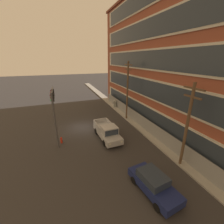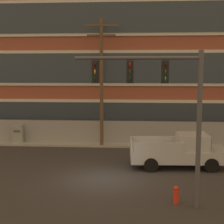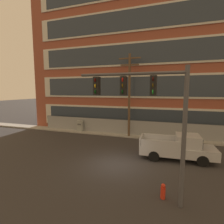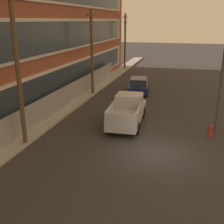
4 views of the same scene
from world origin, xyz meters
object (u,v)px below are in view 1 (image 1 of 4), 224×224
(traffic_signal_mast, at_px, (54,105))
(electrical_cabinet, at_px, (115,104))
(sedan_navy, at_px, (153,183))
(pickup_truck_silver, at_px, (107,132))
(fire_hydrant, at_px, (61,140))
(utility_pole_midblock, at_px, (187,124))
(utility_pole_near_corner, at_px, (127,89))

(traffic_signal_mast, relative_size, electrical_cabinet, 4.19)
(traffic_signal_mast, height_order, sedan_navy, traffic_signal_mast)
(pickup_truck_silver, height_order, sedan_navy, pickup_truck_silver)
(pickup_truck_silver, bearing_deg, traffic_signal_mast, -105.43)
(traffic_signal_mast, height_order, pickup_truck_silver, traffic_signal_mast)
(fire_hydrant, bearing_deg, utility_pole_midblock, 53.10)
(utility_pole_near_corner, bearing_deg, electrical_cabinet, 177.22)
(fire_hydrant, bearing_deg, traffic_signal_mast, -153.89)
(traffic_signal_mast, bearing_deg, sedan_navy, 32.79)
(utility_pole_midblock, height_order, fire_hydrant, utility_pole_midblock)
(pickup_truck_silver, xyz_separation_m, electrical_cabinet, (-11.57, 5.35, -0.18))
(utility_pole_near_corner, xyz_separation_m, electrical_cabinet, (-6.44, 0.31, -4.35))
(electrical_cabinet, bearing_deg, traffic_signal_mast, -48.64)
(utility_pole_near_corner, height_order, electrical_cabinet, utility_pole_near_corner)
(traffic_signal_mast, height_order, utility_pole_midblock, utility_pole_midblock)
(pickup_truck_silver, xyz_separation_m, utility_pole_midblock, (7.11, 5.08, 3.41))
(traffic_signal_mast, xyz_separation_m, pickup_truck_silver, (1.64, 5.93, -3.72))
(pickup_truck_silver, distance_m, fire_hydrant, 5.66)
(sedan_navy, distance_m, fire_hydrant, 11.64)
(electrical_cabinet, bearing_deg, fire_hydrant, -45.60)
(pickup_truck_silver, bearing_deg, sedan_navy, 5.31)
(sedan_navy, xyz_separation_m, utility_pole_near_corner, (-13.97, 4.22, 4.32))
(pickup_truck_silver, bearing_deg, electrical_cabinet, 155.17)
(pickup_truck_silver, relative_size, utility_pole_near_corner, 0.62)
(pickup_truck_silver, relative_size, electrical_cabinet, 3.73)
(sedan_navy, bearing_deg, fire_hydrant, -146.73)
(sedan_navy, relative_size, fire_hydrant, 5.84)
(utility_pole_near_corner, bearing_deg, utility_pole_midblock, 0.21)
(electrical_cabinet, relative_size, fire_hydrant, 1.97)
(utility_pole_near_corner, relative_size, utility_pole_midblock, 1.17)
(utility_pole_near_corner, xyz_separation_m, utility_pole_midblock, (12.24, 0.04, -0.77))
(utility_pole_midblock, bearing_deg, fire_hydrant, -126.90)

